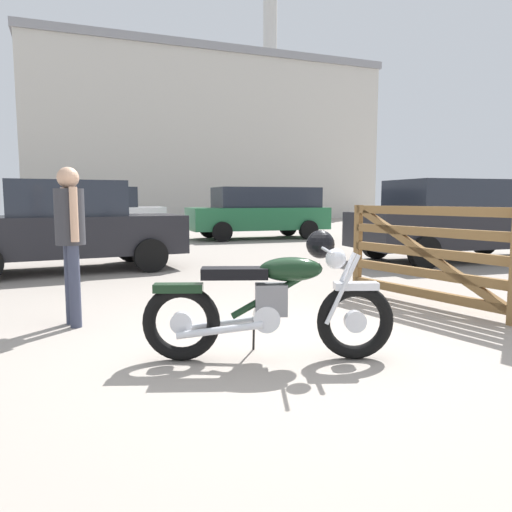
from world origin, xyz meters
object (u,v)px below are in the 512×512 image
at_px(timber_gate, 446,252).
at_px(blue_hatchback_right, 66,226).
at_px(vintage_motorcycle, 275,301).
at_px(bystander, 70,229).
at_px(pale_sedan_back, 464,218).
at_px(white_estate_far, 106,211).
at_px(dark_sedan_left, 261,211).

relative_size(timber_gate, blue_hatchback_right, 0.56).
distance_m(vintage_motorcycle, blue_hatchback_right, 6.29).
relative_size(bystander, blue_hatchback_right, 0.38).
xyz_separation_m(pale_sedan_back, white_estate_far, (-7.39, 9.72, -0.02)).
bearing_deg(bystander, vintage_motorcycle, 118.75).
distance_m(timber_gate, blue_hatchback_right, 6.65).
bearing_deg(white_estate_far, bystander, -95.26).
xyz_separation_m(vintage_motorcycle, dark_sedan_left, (3.78, 12.20, 0.45)).
bearing_deg(dark_sedan_left, bystander, 60.66).
height_order(vintage_motorcycle, bystander, bystander).
bearing_deg(vintage_motorcycle, blue_hatchback_right, 124.26).
bearing_deg(bystander, white_estate_far, -108.35).
bearing_deg(pale_sedan_back, timber_gate, 47.84).
bearing_deg(blue_hatchback_right, bystander, 85.30).
relative_size(pale_sedan_back, blue_hatchback_right, 1.06).
bearing_deg(dark_sedan_left, pale_sedan_back, 106.21).
xyz_separation_m(timber_gate, bystander, (-4.25, 0.52, 0.32)).
distance_m(vintage_motorcycle, pale_sedan_back, 7.96).
relative_size(vintage_motorcycle, timber_gate, 0.82).
height_order(vintage_motorcycle, blue_hatchback_right, blue_hatchback_right).
xyz_separation_m(bystander, blue_hatchback_right, (-0.34, 4.30, -0.18)).
bearing_deg(dark_sedan_left, timber_gate, 81.79).
bearing_deg(white_estate_far, timber_gate, -77.76).
distance_m(timber_gate, dark_sedan_left, 11.13).
xyz_separation_m(vintage_motorcycle, white_estate_far, (-1.26, 14.78, 0.43)).
relative_size(vintage_motorcycle, dark_sedan_left, 0.43).
distance_m(bystander, blue_hatchback_right, 4.31).
height_order(bystander, white_estate_far, white_estate_far).
bearing_deg(vintage_motorcycle, white_estate_far, 110.44).
relative_size(timber_gate, dark_sedan_left, 0.52).
bearing_deg(blue_hatchback_right, timber_gate, 124.39).
xyz_separation_m(timber_gate, white_estate_far, (-3.83, 13.64, 0.21)).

